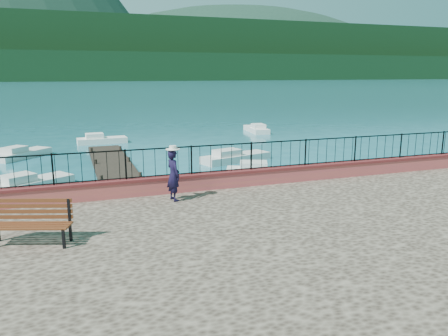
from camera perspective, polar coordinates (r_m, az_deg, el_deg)
ground at (r=12.27m, az=2.03°, el=-12.56°), size 2000.00×2000.00×0.00m
parapet at (r=15.09m, az=-3.13°, el=-1.78°), size 28.00×0.46×0.58m
railing at (r=14.92m, az=-3.16°, el=1.07°), size 27.00×0.05×0.95m
dock at (r=22.99m, az=-13.85°, el=-0.63°), size 2.00×16.00×0.30m
far_forest at (r=310.38m, az=-19.40°, el=12.37°), size 900.00×60.00×18.00m
foothills at (r=370.74m, az=-19.66°, el=14.25°), size 900.00×120.00×44.00m
companion_hill at (r=612.82m, az=1.80°, el=11.85°), size 448.00×384.00×180.00m
park_bench at (r=11.32m, az=-23.93°, el=-7.60°), size 1.98×1.19×1.05m
person at (r=13.79m, az=-6.63°, el=-0.94°), size 0.52×0.67×1.64m
hat at (r=13.62m, az=-6.72°, el=2.66°), size 0.44×0.44×0.12m
boat_0 at (r=21.61m, az=-23.96°, el=-1.48°), size 3.81×3.09×0.80m
boat_1 at (r=22.15m, az=5.38°, el=-0.14°), size 4.08×2.72×0.80m
boat_2 at (r=25.94m, az=1.57°, el=1.75°), size 4.54×2.47×0.80m
boat_3 at (r=29.80m, az=-24.87°, el=1.99°), size 3.43×3.55×0.80m
boat_4 at (r=33.88m, az=-15.64°, el=3.80°), size 3.62×1.46×0.80m
boat_5 at (r=39.11m, az=4.24°, el=5.31°), size 1.72×4.00×0.80m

